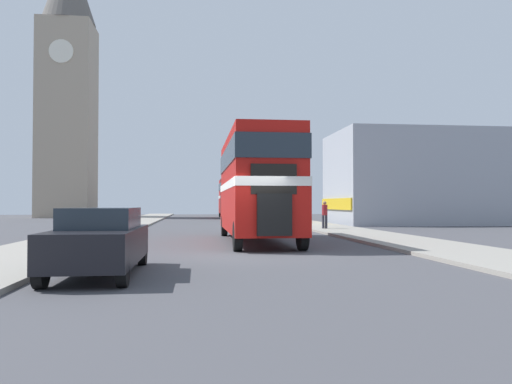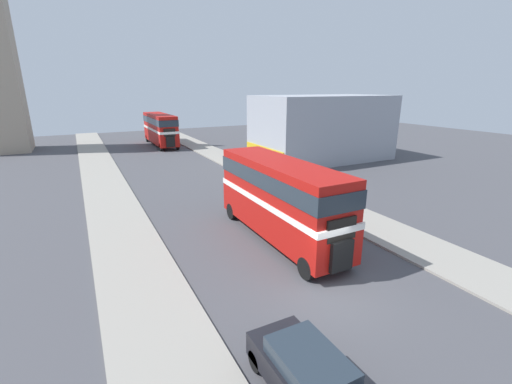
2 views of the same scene
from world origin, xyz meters
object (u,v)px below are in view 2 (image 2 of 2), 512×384
(bicycle_on_pavement, at_px, (241,163))
(double_decker_bus, at_px, (280,194))
(car_parked_near, at_px, (312,381))
(pedestrian_walking, at_px, (280,177))
(bus_distant, at_px, (160,127))

(bicycle_on_pavement, bearing_deg, double_decker_bus, -108.54)
(car_parked_near, bearing_deg, double_decker_bus, 63.31)
(double_decker_bus, xyz_separation_m, pedestrian_walking, (5.13, 8.32, -1.53))
(car_parked_near, bearing_deg, bus_distant, 82.14)
(bicycle_on_pavement, bearing_deg, bus_distant, 103.14)
(double_decker_bus, relative_size, bicycle_on_pavement, 5.68)
(double_decker_bus, height_order, car_parked_near, double_decker_bus)
(pedestrian_walking, bearing_deg, bus_distant, 97.77)
(bus_distant, xyz_separation_m, car_parked_near, (-6.12, -44.33, -1.83))
(bus_distant, relative_size, bicycle_on_pavement, 6.35)
(car_parked_near, distance_m, bicycle_on_pavement, 28.20)
(bus_distant, bearing_deg, car_parked_near, -97.86)
(bus_distant, distance_m, pedestrian_walking, 27.08)
(double_decker_bus, bearing_deg, bus_distant, 87.59)
(pedestrian_walking, bearing_deg, bicycle_on_pavement, 86.24)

